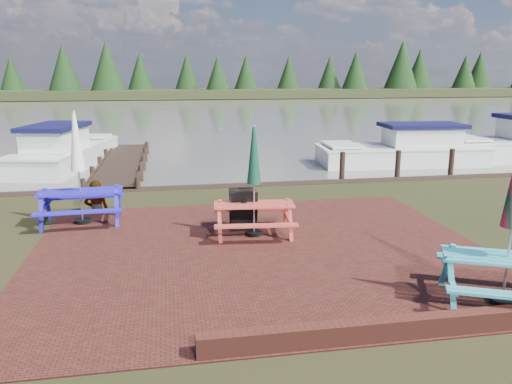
{
  "coord_description": "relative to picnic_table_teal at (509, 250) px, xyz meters",
  "views": [
    {
      "loc": [
        -1.73,
        -8.23,
        3.48
      ],
      "look_at": [
        0.07,
        1.95,
        1.0
      ],
      "focal_mm": 35.0,
      "sensor_mm": 36.0,
      "label": 1
    }
  ],
  "objects": [
    {
      "name": "ground",
      "position": [
        -3.24,
        1.94,
        -0.9
      ],
      "size": [
        120.0,
        120.0,
        0.0
      ],
      "primitive_type": "plane",
      "color": "black",
      "rests_on": "ground"
    },
    {
      "name": "boat_near",
      "position": [
        4.53,
        12.45,
        -0.54
      ],
      "size": [
        6.93,
        2.81,
        1.84
      ],
      "rotation": [
        0.0,
        0.0,
        1.5
      ],
      "color": "silver",
      "rests_on": "ground"
    },
    {
      "name": "chalkboard",
      "position": [
        -3.38,
        4.33,
        -0.41
      ],
      "size": [
        0.6,
        0.58,
        0.95
      ],
      "rotation": [
        0.0,
        0.0,
        -0.06
      ],
      "color": "black",
      "rests_on": "ground"
    },
    {
      "name": "jetty",
      "position": [
        -6.74,
        13.21,
        -0.78
      ],
      "size": [
        1.76,
        9.08,
        1.0
      ],
      "color": "black",
      "rests_on": "ground"
    },
    {
      "name": "far_treeline",
      "position": [
        -3.24,
        67.94,
        2.38
      ],
      "size": [
        120.0,
        10.0,
        8.1
      ],
      "color": "black",
      "rests_on": "ground"
    },
    {
      "name": "picnic_table_red",
      "position": [
        -3.19,
        3.95,
        -0.06
      ],
      "size": [
        1.86,
        1.69,
        2.39
      ],
      "rotation": [
        0.0,
        0.0,
        -0.1
      ],
      "color": "#BD3B30",
      "rests_on": "ground"
    },
    {
      "name": "brick_wall",
      "position": [
        -1.09,
        -0.48,
        -0.75
      ],
      "size": [
        6.21,
        1.79,
        0.3
      ],
      "color": "#4C1E16",
      "rests_on": "ground"
    },
    {
      "name": "picnic_table_teal",
      "position": [
        0.0,
        0.0,
        0.0
      ],
      "size": [
        2.36,
        2.26,
        2.56
      ],
      "rotation": [
        0.0,
        0.0,
        -0.43
      ],
      "color": "teal",
      "rests_on": "ground"
    },
    {
      "name": "picnic_table_blue",
      "position": [
        -7.04,
        5.55,
        0.02
      ],
      "size": [
        1.95,
        1.75,
        2.63
      ],
      "rotation": [
        0.0,
        0.0,
        0.04
      ],
      "color": "#2317B1",
      "rests_on": "ground"
    },
    {
      "name": "person",
      "position": [
        -6.83,
        6.48,
        -0.07
      ],
      "size": [
        0.62,
        0.42,
        1.65
      ],
      "primitive_type": "imported",
      "rotation": [
        0.0,
        0.0,
        3.1
      ],
      "color": "gray",
      "rests_on": "ground"
    },
    {
      "name": "boat_jetty",
      "position": [
        -9.08,
        14.36,
        -0.52
      ],
      "size": [
        3.59,
        6.96,
        1.92
      ],
      "rotation": [
        0.0,
        0.0,
        -0.21
      ],
      "color": "silver",
      "rests_on": "ground"
    },
    {
      "name": "paving",
      "position": [
        -3.24,
        2.94,
        -0.89
      ],
      "size": [
        9.0,
        7.5,
        0.02
      ],
      "primitive_type": "cube",
      "color": "#3B1512",
      "rests_on": "ground"
    },
    {
      "name": "water",
      "position": [
        -3.24,
        38.94,
        -0.9
      ],
      "size": [
        120.0,
        60.0,
        0.02
      ],
      "primitive_type": "cube",
      "color": "#4E4B42",
      "rests_on": "ground"
    }
  ]
}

